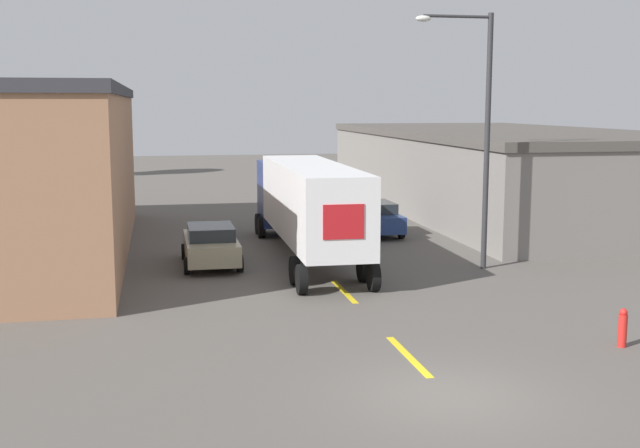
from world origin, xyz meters
The scene contains 8 objects.
ground_plane centered at (0.00, 0.00, 0.00)m, with size 160.00×160.00×0.00m, color #56514C.
road_centerline centered at (0.00, 9.55, 0.00)m, with size 0.20×16.88×0.01m.
warehouse_right centered at (13.45, 27.55, 2.30)m, with size 12.94×29.10×4.59m.
semi_truck centered at (-0.16, 15.53, 2.29)m, with size 2.79×13.98×3.78m.
parked_car_left_far centered at (-3.93, 14.64, 0.80)m, with size 2.11×4.48×1.54m.
parked_car_right_far centered at (3.93, 20.45, 0.80)m, with size 2.11×4.48×1.54m.
street_lamp centered at (5.58, 12.15, 5.30)m, with size 2.88×0.32×9.20m.
fire_hydrant centered at (5.47, 2.37, 0.49)m, with size 0.22×0.22×0.99m.
Camera 1 is at (-5.79, -15.12, 6.03)m, focal length 45.00 mm.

